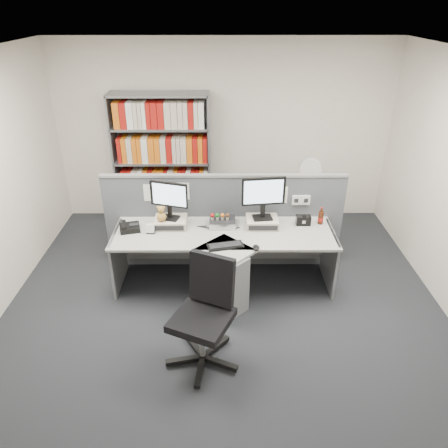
{
  "coord_description": "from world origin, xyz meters",
  "views": [
    {
      "loc": [
        -0.01,
        -3.51,
        3.15
      ],
      "look_at": [
        0.0,
        0.65,
        0.92
      ],
      "focal_mm": 33.92,
      "sensor_mm": 36.0,
      "label": 1
    }
  ],
  "objects_px": {
    "monitor_right": "(263,195)",
    "desktop_pc": "(222,222)",
    "desk": "(224,262)",
    "mouse": "(256,248)",
    "monitor_left": "(169,197)",
    "desk_calendar": "(151,229)",
    "desk_phone": "(129,227)",
    "filing_cabinet": "(306,215)",
    "cola_bottle": "(321,218)",
    "desk_fan": "(310,172)",
    "shelving_unit": "(163,164)",
    "office_chair": "(206,310)",
    "keyboard": "(225,246)",
    "speaker": "(303,220)"
  },
  "relations": [
    {
      "from": "monitor_right",
      "to": "desktop_pc",
      "type": "distance_m",
      "value": 0.6
    },
    {
      "from": "desk",
      "to": "desktop_pc",
      "type": "bearing_deg",
      "value": 92.6
    },
    {
      "from": "mouse",
      "to": "filing_cabinet",
      "type": "bearing_deg",
      "value": 61.41
    },
    {
      "from": "desk",
      "to": "desk_fan",
      "type": "relative_size",
      "value": 5.06
    },
    {
      "from": "keyboard",
      "to": "cola_bottle",
      "type": "xyz_separation_m",
      "value": [
        1.16,
        0.54,
        0.07
      ]
    },
    {
      "from": "monitor_left",
      "to": "desk_calendar",
      "type": "relative_size",
      "value": 4.03
    },
    {
      "from": "speaker",
      "to": "shelving_unit",
      "type": "distance_m",
      "value": 2.36
    },
    {
      "from": "cola_bottle",
      "to": "office_chair",
      "type": "relative_size",
      "value": 0.2
    },
    {
      "from": "desk_fan",
      "to": "desk_calendar",
      "type": "bearing_deg",
      "value": -149.86
    },
    {
      "from": "desk_phone",
      "to": "filing_cabinet",
      "type": "relative_size",
      "value": 0.39
    },
    {
      "from": "monitor_right",
      "to": "desktop_pc",
      "type": "height_order",
      "value": "monitor_right"
    },
    {
      "from": "keyboard",
      "to": "desk_fan",
      "type": "xyz_separation_m",
      "value": [
        1.19,
        1.5,
        0.29
      ]
    },
    {
      "from": "monitor_right",
      "to": "mouse",
      "type": "bearing_deg",
      "value": -101.44
    },
    {
      "from": "cola_bottle",
      "to": "filing_cabinet",
      "type": "bearing_deg",
      "value": 88.38
    },
    {
      "from": "desk_phone",
      "to": "cola_bottle",
      "type": "height_order",
      "value": "cola_bottle"
    },
    {
      "from": "desktop_pc",
      "to": "shelving_unit",
      "type": "bearing_deg",
      "value": 121.33
    },
    {
      "from": "monitor_left",
      "to": "desktop_pc",
      "type": "xyz_separation_m",
      "value": [
        0.62,
        0.02,
        -0.34
      ]
    },
    {
      "from": "speaker",
      "to": "desk",
      "type": "bearing_deg",
      "value": -156.67
    },
    {
      "from": "office_chair",
      "to": "keyboard",
      "type": "bearing_deg",
      "value": 77.97
    },
    {
      "from": "desktop_pc",
      "to": "mouse",
      "type": "bearing_deg",
      "value": -56.82
    },
    {
      "from": "monitor_right",
      "to": "filing_cabinet",
      "type": "height_order",
      "value": "monitor_right"
    },
    {
      "from": "desk_phone",
      "to": "shelving_unit",
      "type": "relative_size",
      "value": 0.14
    },
    {
      "from": "monitor_left",
      "to": "shelving_unit",
      "type": "relative_size",
      "value": 0.23
    },
    {
      "from": "desktop_pc",
      "to": "cola_bottle",
      "type": "distance_m",
      "value": 1.19
    },
    {
      "from": "speaker",
      "to": "filing_cabinet",
      "type": "height_order",
      "value": "speaker"
    },
    {
      "from": "monitor_left",
      "to": "shelving_unit",
      "type": "height_order",
      "value": "shelving_unit"
    },
    {
      "from": "filing_cabinet",
      "to": "monitor_right",
      "type": "bearing_deg",
      "value": -126.08
    },
    {
      "from": "mouse",
      "to": "shelving_unit",
      "type": "xyz_separation_m",
      "value": [
        -1.25,
        2.01,
        0.23
      ]
    },
    {
      "from": "desk_calendar",
      "to": "cola_bottle",
      "type": "xyz_separation_m",
      "value": [
        2.03,
        0.23,
        0.03
      ]
    },
    {
      "from": "speaker",
      "to": "desk_fan",
      "type": "xyz_separation_m",
      "value": [
        0.24,
        0.99,
        0.24
      ]
    },
    {
      "from": "monitor_right",
      "to": "cola_bottle",
      "type": "height_order",
      "value": "monitor_right"
    },
    {
      "from": "desktop_pc",
      "to": "shelving_unit",
      "type": "height_order",
      "value": "shelving_unit"
    },
    {
      "from": "desk_calendar",
      "to": "office_chair",
      "type": "bearing_deg",
      "value": -60.65
    },
    {
      "from": "mouse",
      "to": "cola_bottle",
      "type": "xyz_separation_m",
      "value": [
        0.82,
        0.6,
        0.06
      ]
    },
    {
      "from": "desk",
      "to": "desk_phone",
      "type": "relative_size",
      "value": 9.47
    },
    {
      "from": "cola_bottle",
      "to": "shelving_unit",
      "type": "xyz_separation_m",
      "value": [
        -2.07,
        1.41,
        0.17
      ]
    },
    {
      "from": "cola_bottle",
      "to": "desk_fan",
      "type": "distance_m",
      "value": 0.99
    },
    {
      "from": "desktop_pc",
      "to": "filing_cabinet",
      "type": "bearing_deg",
      "value": 39.38
    },
    {
      "from": "shelving_unit",
      "to": "desk_fan",
      "type": "height_order",
      "value": "shelving_unit"
    },
    {
      "from": "filing_cabinet",
      "to": "desk_fan",
      "type": "xyz_separation_m",
      "value": [
        0.0,
        -0.0,
        0.67
      ]
    },
    {
      "from": "desk",
      "to": "desk_calendar",
      "type": "height_order",
      "value": "desk_calendar"
    },
    {
      "from": "shelving_unit",
      "to": "desk_fan",
      "type": "xyz_separation_m",
      "value": [
        2.1,
        -0.45,
        0.05
      ]
    },
    {
      "from": "desk_calendar",
      "to": "filing_cabinet",
      "type": "relative_size",
      "value": 0.16
    },
    {
      "from": "monitor_left",
      "to": "keyboard",
      "type": "height_order",
      "value": "monitor_left"
    },
    {
      "from": "desk",
      "to": "shelving_unit",
      "type": "height_order",
      "value": "shelving_unit"
    },
    {
      "from": "desk_calendar",
      "to": "mouse",
      "type": "bearing_deg",
      "value": -17.01
    },
    {
      "from": "filing_cabinet",
      "to": "desk_calendar",
      "type": "bearing_deg",
      "value": -149.85
    },
    {
      "from": "monitor_left",
      "to": "desk_fan",
      "type": "bearing_deg",
      "value": 28.9
    },
    {
      "from": "mouse",
      "to": "office_chair",
      "type": "relative_size",
      "value": 0.11
    },
    {
      "from": "desktop_pc",
      "to": "desk_fan",
      "type": "xyz_separation_m",
      "value": [
        1.22,
        1.0,
        0.26
      ]
    }
  ]
}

